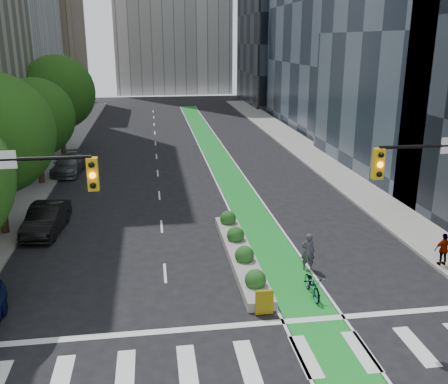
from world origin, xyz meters
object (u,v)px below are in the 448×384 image
object	(u,v)px
bicycle	(313,285)
median_planter	(240,252)
parked_car_left_mid	(46,219)
cyclist	(308,252)
pedestrian_far	(444,249)
parked_car_left_far	(69,164)

from	to	relation	value
bicycle	median_planter	bearing A→B (deg)	120.41
bicycle	parked_car_left_mid	world-z (taller)	parked_car_left_mid
cyclist	parked_car_left_mid	size ratio (longest dim) A/B	0.37
median_planter	cyclist	world-z (taller)	cyclist
cyclist	median_planter	bearing A→B (deg)	-19.70
median_planter	pedestrian_far	bearing A→B (deg)	-14.43
parked_car_left_mid	pedestrian_far	xyz separation A→B (m)	(19.17, -7.41, 0.15)
median_planter	parked_car_left_far	distance (m)	20.90
parked_car_left_far	median_planter	bearing A→B (deg)	-55.50
cyclist	pedestrian_far	world-z (taller)	cyclist
bicycle	parked_car_left_far	size ratio (longest dim) A/B	0.38
cyclist	parked_car_left_far	distance (m)	23.79
cyclist	parked_car_left_mid	bearing A→B (deg)	-18.02
pedestrian_far	parked_car_left_mid	bearing A→B (deg)	-20.39
median_planter	parked_car_left_far	world-z (taller)	parked_car_left_far
bicycle	parked_car_left_mid	bearing A→B (deg)	144.07
bicycle	pedestrian_far	xyz separation A→B (m)	(6.85, 1.67, 0.43)
median_planter	parked_car_left_mid	xyz separation A→B (m)	(-10.00, 5.05, 0.42)
pedestrian_far	parked_car_left_far	bearing A→B (deg)	-44.87
parked_car_left_mid	parked_car_left_far	size ratio (longest dim) A/B	0.94
cyclist	pedestrian_far	bearing A→B (deg)	-177.67
bicycle	pedestrian_far	bearing A→B (deg)	14.21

